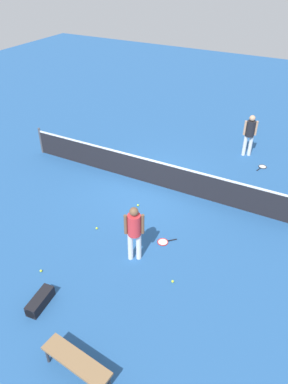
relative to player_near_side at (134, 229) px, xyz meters
name	(u,v)px	position (x,y,z in m)	size (l,w,h in m)	color
ground_plane	(151,183)	(-1.31, 3.51, -1.01)	(40.00, 40.00, 0.00)	#265693
court_net	(151,171)	(-1.31, 3.51, -0.51)	(10.09, 0.09, 1.07)	#4C4C51
player_near_side	(134,229)	(0.00, 0.00, 0.00)	(0.49, 0.46, 1.70)	white
player_far_side	(250,132)	(1.11, 7.22, 0.00)	(0.51, 0.45, 1.70)	white
tennis_racket_near_player	(164,242)	(0.42, 0.94, -1.00)	(0.54, 0.53, 0.03)	red
tennis_racket_far_player	(262,167)	(1.92, 6.55, -1.00)	(0.39, 0.61, 0.03)	black
tennis_ball_near_player	(138,205)	(-1.07, 2.11, -0.98)	(0.07, 0.07, 0.07)	#C6E033
tennis_ball_by_net	(97,228)	(-1.60, 0.51, -0.98)	(0.07, 0.07, 0.07)	#C6E033
tennis_ball_midcourt	(173,281)	(1.26, -0.30, -0.98)	(0.07, 0.07, 0.07)	#C6E033
tennis_ball_baseline	(41,271)	(-1.90, -1.59, -0.98)	(0.07, 0.07, 0.07)	#C6E033
courtside_bench	(76,362)	(0.58, -3.31, -0.59)	(1.53, 0.55, 0.48)	olive
equipment_bag	(39,302)	(-1.19, -2.43, -0.87)	(0.37, 0.83, 0.28)	black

